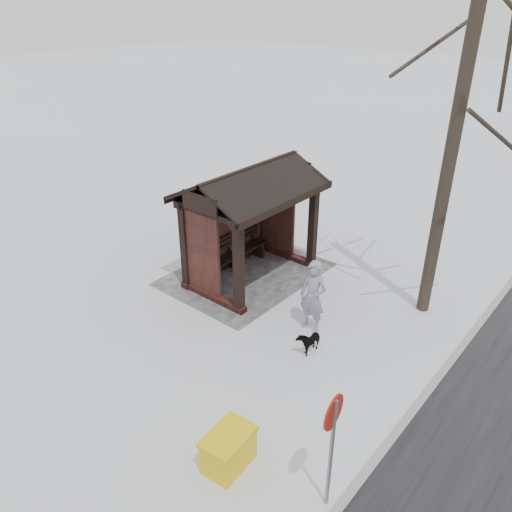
{
  "coord_description": "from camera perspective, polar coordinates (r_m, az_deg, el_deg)",
  "views": [
    {
      "loc": [
        8.89,
        7.67,
        6.77
      ],
      "look_at": [
        0.77,
        0.8,
        1.2
      ],
      "focal_mm": 35.0,
      "sensor_mm": 36.0,
      "label": 1
    }
  ],
  "objects": [
    {
      "name": "ground",
      "position": [
        13.56,
        -0.49,
        -2.34
      ],
      "size": [
        120.0,
        120.0,
        0.0
      ],
      "primitive_type": "plane",
      "color": "silver",
      "rests_on": "ground"
    },
    {
      "name": "kerb",
      "position": [
        11.38,
        21.45,
        -11.1
      ],
      "size": [
        120.0,
        0.15,
        0.06
      ],
      "primitive_type": "cube",
      "color": "gray",
      "rests_on": "ground"
    },
    {
      "name": "trampled_patch",
      "position": [
        13.67,
        -1.13,
        -2.04
      ],
      "size": [
        4.2,
        3.2,
        0.02
      ],
      "primitive_type": "cube",
      "color": "#95959A",
      "rests_on": "ground"
    },
    {
      "name": "bus_shelter",
      "position": [
        12.71,
        -1.08,
        6.38
      ],
      "size": [
        3.6,
        2.4,
        3.09
      ],
      "color": "#361513",
      "rests_on": "ground"
    },
    {
      "name": "tree_near",
      "position": [
        10.98,
        23.57,
        22.36
      ],
      "size": [
        3.42,
        3.42,
        9.03
      ],
      "color": "black",
      "rests_on": "ground"
    },
    {
      "name": "pedestrian",
      "position": [
        11.13,
        6.53,
        -4.62
      ],
      "size": [
        0.43,
        0.64,
        1.72
      ],
      "primitive_type": "imported",
      "rotation": [
        0.0,
        0.0,
        1.6
      ],
      "color": "gray",
      "rests_on": "ground"
    },
    {
      "name": "dog",
      "position": [
        10.81,
        6.07,
        -9.55
      ],
      "size": [
        0.64,
        0.3,
        0.54
      ],
      "primitive_type": "imported",
      "rotation": [
        0.0,
        0.0,
        1.59
      ],
      "color": "black",
      "rests_on": "ground"
    },
    {
      "name": "grit_bin",
      "position": [
        8.55,
        -3.15,
        -21.21
      ],
      "size": [
        0.91,
        0.67,
        0.66
      ],
      "rotation": [
        0.0,
        0.0,
        0.1
      ],
      "color": "yellow",
      "rests_on": "ground"
    },
    {
      "name": "road_sign",
      "position": [
        7.27,
        8.71,
        -18.9
      ],
      "size": [
        0.53,
        0.1,
        2.09
      ],
      "rotation": [
        0.0,
        0.0,
        0.09
      ],
      "color": "gray",
      "rests_on": "ground"
    }
  ]
}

